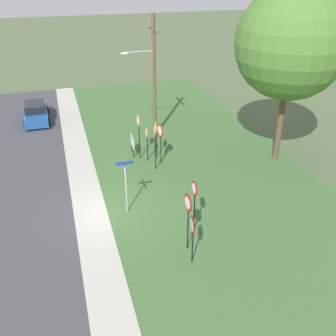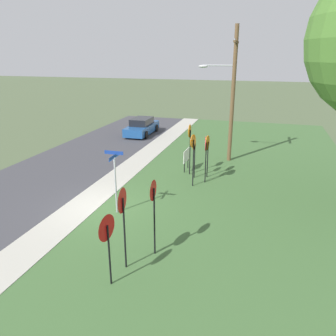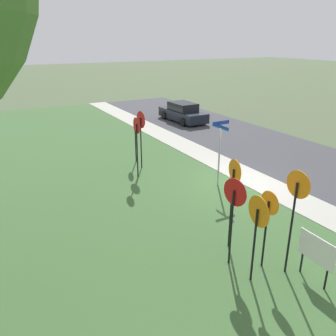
% 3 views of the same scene
% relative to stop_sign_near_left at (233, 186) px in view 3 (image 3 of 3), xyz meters
% --- Properties ---
extents(ground_plane, '(160.00, 160.00, 0.00)m').
position_rel_stop_sign_near_left_xyz_m(ground_plane, '(3.61, -3.40, -1.99)').
color(ground_plane, '#4C5B3D').
extents(road_asphalt, '(44.00, 6.40, 0.01)m').
position_rel_stop_sign_near_left_xyz_m(road_asphalt, '(3.61, -8.20, -1.98)').
color(road_asphalt, '#3D3D42').
rests_on(road_asphalt, ground_plane).
extents(sidewalk_strip, '(44.00, 1.60, 0.06)m').
position_rel_stop_sign_near_left_xyz_m(sidewalk_strip, '(3.61, -4.20, -1.96)').
color(sidewalk_strip, '#ADAA9E').
rests_on(sidewalk_strip, ground_plane).
extents(grass_median, '(44.00, 12.00, 0.04)m').
position_rel_stop_sign_near_left_xyz_m(grass_median, '(3.61, 2.60, -1.97)').
color(grass_median, '#3D6033').
rests_on(grass_median, ground_plane).
extents(stop_sign_near_left, '(0.65, 0.14, 2.71)m').
position_rel_stop_sign_near_left_xyz_m(stop_sign_near_left, '(0.00, 0.00, 0.00)').
color(stop_sign_near_left, black).
rests_on(stop_sign_near_left, grass_median).
extents(stop_sign_near_right, '(0.64, 0.10, 2.20)m').
position_rel_stop_sign_near_left_xyz_m(stop_sign_near_right, '(-1.20, -0.19, -0.37)').
color(stop_sign_near_right, black).
rests_on(stop_sign_near_right, grass_median).
extents(stop_sign_far_left, '(0.71, 0.09, 2.85)m').
position_rel_stop_sign_near_left_xyz_m(stop_sign_far_left, '(-1.68, -0.56, 0.12)').
color(stop_sign_far_left, black).
rests_on(stop_sign_far_left, grass_median).
extents(stop_sign_far_center, '(0.78, 0.12, 2.34)m').
position_rel_stop_sign_near_left_xyz_m(stop_sign_far_center, '(-1.51, 0.47, -0.24)').
color(stop_sign_far_center, black).
rests_on(stop_sign_far_center, grass_median).
extents(stop_sign_far_right, '(0.74, 0.15, 2.49)m').
position_rel_stop_sign_near_left_xyz_m(stop_sign_far_right, '(-0.67, 0.51, -0.13)').
color(stop_sign_far_right, black).
rests_on(stop_sign_far_right, grass_median).
extents(yield_sign_near_left, '(0.78, 0.14, 2.25)m').
position_rel_stop_sign_near_left_xyz_m(yield_sign_near_left, '(8.21, -0.65, -0.28)').
color(yield_sign_near_left, black).
rests_on(yield_sign_near_left, grass_median).
extents(yield_sign_near_right, '(0.69, 0.10, 2.67)m').
position_rel_stop_sign_near_left_xyz_m(yield_sign_near_right, '(6.35, 0.09, 0.04)').
color(yield_sign_near_right, black).
rests_on(yield_sign_near_right, grass_median).
extents(yield_sign_far_left, '(0.78, 0.12, 2.71)m').
position_rel_stop_sign_near_left_xyz_m(yield_sign_far_left, '(7.34, -0.55, 0.10)').
color(yield_sign_far_left, black).
rests_on(yield_sign_far_left, grass_median).
extents(street_name_post, '(0.96, 0.82, 2.74)m').
position_rel_stop_sign_near_left_xyz_m(street_name_post, '(3.87, -2.44, -0.30)').
color(street_name_post, '#9EA0A8').
rests_on(street_name_post, grass_median).
extents(notice_board, '(1.10, 0.08, 1.25)m').
position_rel_stop_sign_near_left_xyz_m(notice_board, '(-2.26, -0.87, -1.11)').
color(notice_board, black).
rests_on(notice_board, grass_median).
extents(parked_sedan_distant, '(4.39, 2.01, 1.39)m').
position_rel_stop_sign_near_left_xyz_m(parked_sedan_distant, '(15.03, -7.44, -1.34)').
color(parked_sedan_distant, black).
rests_on(parked_sedan_distant, road_asphalt).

